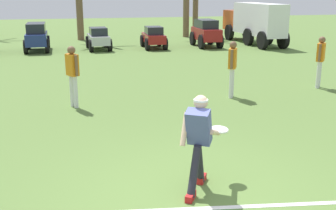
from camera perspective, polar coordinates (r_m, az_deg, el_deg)
name	(u,v)px	position (r m, az deg, el deg)	size (l,w,h in m)	color
ground_plane	(196,198)	(6.23, 3.78, -12.49)	(80.00, 80.00, 0.00)	#597838
field_line_paint	(202,208)	(5.97, 4.65, -13.78)	(25.82, 0.09, 0.01)	white
frisbee_thrower	(199,138)	(6.20, 4.16, -4.51)	(0.80, 0.87, 1.43)	#23232D
frisbee_in_flight	(219,129)	(6.64, 6.99, -3.30)	(0.36, 0.36, 0.05)	white
teammate_near_sideline	(73,71)	(10.84, -12.80, 4.54)	(0.34, 0.47, 1.56)	silver
teammate_midfield	(232,64)	(11.70, 8.71, 5.52)	(0.34, 0.47, 1.56)	silver
teammate_deep	(320,57)	(13.54, 19.95, 6.11)	(0.38, 0.41, 1.56)	silver
parked_car_slot_b	(37,36)	(21.62, -17.36, 8.90)	(1.17, 2.41, 1.34)	navy
parked_car_slot_c	(98,38)	(21.44, -9.42, 8.91)	(1.18, 2.24, 1.10)	#B7BABF
parked_car_slot_d	(154,37)	(21.69, -1.97, 9.18)	(1.12, 2.22, 1.10)	maroon
parked_car_slot_e	(206,32)	(22.36, 5.17, 9.77)	(1.17, 2.35, 1.40)	maroon
box_truck	(254,21)	(23.94, 11.58, 11.07)	(1.53, 5.93, 2.20)	#CC4C19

